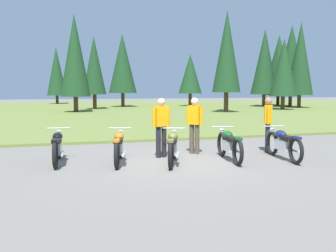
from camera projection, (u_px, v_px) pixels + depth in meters
name	position (u px, v px, depth m)	size (l,w,h in m)	color
ground_plane	(175.00, 162.00, 10.18)	(140.00, 140.00, 0.00)	slate
grass_moorland	(87.00, 110.00, 34.91)	(80.00, 44.00, 0.10)	olive
forest_treeline	(162.00, 62.00, 38.16)	(42.38, 25.65, 8.78)	#47331E
motorcycle_black	(57.00, 147.00, 9.94)	(0.62, 2.10, 0.88)	black
motorcycle_orange	(119.00, 147.00, 9.95)	(0.74, 2.07, 0.88)	black
motorcycle_olive	(173.00, 147.00, 9.91)	(0.94, 1.99, 0.88)	black
motorcycle_british_green	(229.00, 144.00, 10.33)	(0.62, 2.09, 0.88)	black
motorcycle_navy	(283.00, 144.00, 10.50)	(0.62, 2.10, 0.88)	black
rider_checking_bike	(161.00, 124.00, 10.78)	(0.54, 0.30, 1.67)	black
rider_near_row_end	(194.00, 122.00, 11.39)	(0.40, 0.44, 1.67)	#4C4233
rider_with_back_turned	(268.00, 121.00, 11.69)	(0.36, 0.49, 1.67)	#2D2D38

